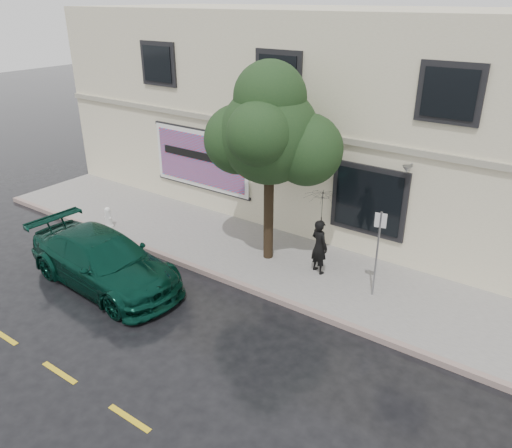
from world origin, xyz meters
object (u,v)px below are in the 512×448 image
Objects in this scene: street_tree at (269,136)px; fire_hydrant at (108,218)px; pedestrian at (319,246)px; car at (104,261)px.

fire_hydrant is (-5.63, -1.38, -3.39)m from street_tree.
pedestrian is 7.46m from fire_hydrant.
pedestrian reaches higher than fire_hydrant.
fire_hydrant is (-7.30, -1.47, -0.45)m from pedestrian.
street_tree reaches higher than pedestrian.
pedestrian is 2.19× the size of fire_hydrant.
car reaches higher than fire_hydrant.
car is at bearing -128.63° from street_tree.
street_tree reaches higher than car.
street_tree reaches higher than fire_hydrant.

